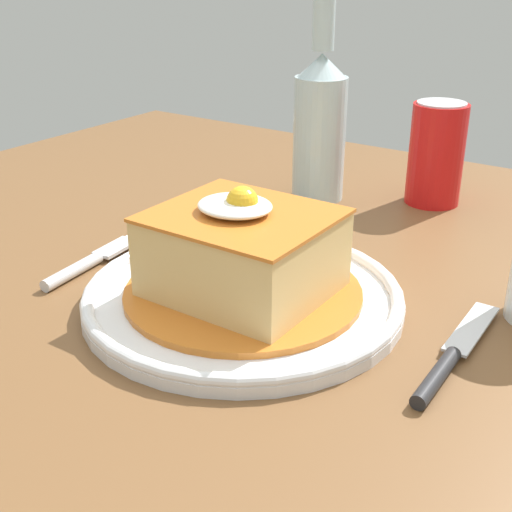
% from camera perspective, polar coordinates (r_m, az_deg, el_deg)
% --- Properties ---
extents(dining_table, '(1.22, 0.93, 0.76)m').
position_cam_1_polar(dining_table, '(0.72, 3.47, -9.32)').
color(dining_table, brown).
rests_on(dining_table, ground_plane).
extents(main_plate, '(0.28, 0.28, 0.02)m').
position_cam_1_polar(main_plate, '(0.60, -1.09, -3.36)').
color(main_plate, white).
rests_on(main_plate, dining_table).
extents(sandwich_meal, '(0.21, 0.21, 0.10)m').
position_cam_1_polar(sandwich_meal, '(0.58, -1.14, -0.06)').
color(sandwich_meal, '#C66B23').
rests_on(sandwich_meal, main_plate).
extents(fork, '(0.03, 0.14, 0.01)m').
position_cam_1_polar(fork, '(0.69, -13.97, -0.58)').
color(fork, silver).
rests_on(fork, dining_table).
extents(knife, '(0.02, 0.17, 0.01)m').
position_cam_1_polar(knife, '(0.53, 15.77, -8.55)').
color(knife, '#262628').
rests_on(knife, dining_table).
extents(soda_can, '(0.07, 0.07, 0.12)m').
position_cam_1_polar(soda_can, '(0.86, 14.90, 8.29)').
color(soda_can, red).
rests_on(soda_can, dining_table).
extents(beer_bottle_clear, '(0.06, 0.06, 0.27)m').
position_cam_1_polar(beer_bottle_clear, '(0.84, 5.39, 11.35)').
color(beer_bottle_clear, '#ADC6CC').
rests_on(beer_bottle_clear, dining_table).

